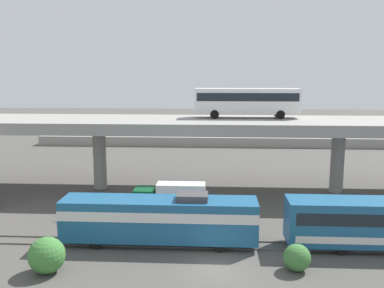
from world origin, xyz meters
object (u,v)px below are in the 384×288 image
(train_locomotive, at_px, (150,217))
(transit_bus_on_overpass, at_px, (247,100))
(parked_car_0, at_px, (128,126))
(parked_car_1, at_px, (200,127))
(parked_car_3, at_px, (119,130))
(service_truck_east, at_px, (172,197))
(parked_car_2, at_px, (236,130))

(train_locomotive, relative_size, transit_bus_on_overpass, 1.36)
(parked_car_0, distance_m, parked_car_1, 14.56)
(train_locomotive, relative_size, parked_car_3, 3.59)
(service_truck_east, distance_m, parked_car_2, 41.95)
(parked_car_2, bearing_deg, service_truck_east, -100.94)
(service_truck_east, height_order, parked_car_1, parked_car_1)
(parked_car_0, relative_size, parked_car_1, 1.01)
(parked_car_1, bearing_deg, service_truck_east, -91.05)
(service_truck_east, xyz_separation_m, parked_car_2, (7.96, 41.17, 0.88))
(transit_bus_on_overpass, bearing_deg, parked_car_1, -79.10)
(service_truck_east, xyz_separation_m, parked_car_0, (-13.72, 45.78, 0.88))
(parked_car_3, bearing_deg, service_truck_east, -70.37)
(train_locomotive, relative_size, parked_car_0, 3.52)
(parked_car_1, height_order, parked_car_3, same)
(service_truck_east, height_order, parked_car_2, parked_car_2)
(transit_bus_on_overpass, height_order, parked_car_1, transit_bus_on_overpass)
(train_locomotive, xyz_separation_m, parked_car_0, (-12.73, 53.25, 0.32))
(transit_bus_on_overpass, xyz_separation_m, parked_car_0, (-21.39, 35.43, -7.75))
(parked_car_2, bearing_deg, parked_car_1, 146.80)
(parked_car_2, relative_size, parked_car_3, 0.96)
(parked_car_2, bearing_deg, transit_bus_on_overpass, -90.53)
(transit_bus_on_overpass, xyz_separation_m, service_truck_east, (-7.67, -10.34, -8.63))
(parked_car_1, xyz_separation_m, parked_car_2, (7.12, -4.66, -0.00))
(parked_car_2, height_order, parked_car_3, same)
(train_locomotive, relative_size, service_truck_east, 2.41)
(train_locomotive, xyz_separation_m, parked_car_1, (1.83, 53.31, 0.33))
(service_truck_east, bearing_deg, parked_car_3, -70.37)
(transit_bus_on_overpass, height_order, parked_car_3, transit_bus_on_overpass)
(service_truck_east, relative_size, parked_car_3, 1.49)
(parked_car_0, xyz_separation_m, parked_car_1, (14.56, 0.06, 0.00))
(parked_car_2, distance_m, parked_car_3, 22.46)
(train_locomotive, distance_m, parked_car_3, 50.00)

